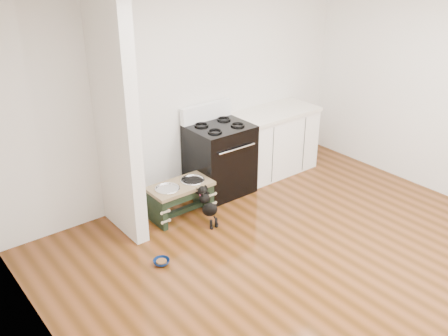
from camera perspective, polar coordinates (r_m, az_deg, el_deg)
ground at (r=5.21m, az=12.26°, el=-12.05°), size 5.00×5.00×0.00m
room_shell at (r=4.44m, az=14.16°, el=4.88°), size 5.00×5.00×5.00m
partition_wall at (r=5.39m, az=-12.28°, el=5.60°), size 0.15×0.80×2.70m
oven_range at (r=6.45m, az=-0.52°, el=1.17°), size 0.76×0.69×1.14m
cabinet_run at (r=7.07m, az=5.69°, el=3.04°), size 1.24×0.64×0.91m
dog_feeder at (r=5.97m, az=-4.95°, el=-2.95°), size 0.76×0.41×0.43m
puppy at (r=5.80m, az=-1.89°, el=-4.23°), size 0.13×0.39×0.46m
floor_bowl at (r=5.29m, az=-7.15°, el=-10.61°), size 0.23×0.23×0.05m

